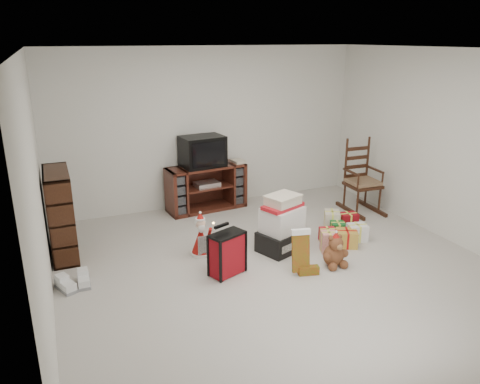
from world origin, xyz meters
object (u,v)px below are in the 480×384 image
(gift_cluster, at_px, (338,231))
(crt_television, at_px, (203,151))
(teddy_bear, at_px, (334,252))
(rocking_chair, at_px, (360,185))
(sneaker_pair, at_px, (75,283))
(red_suitcase, at_px, (227,254))
(santa_figurine, at_px, (288,216))
(tv_stand, at_px, (206,188))
(bookshelf, at_px, (61,215))
(gift_pile, at_px, (282,227))
(mrs_claus_figurine, at_px, (201,238))

(gift_cluster, distance_m, crt_television, 2.39)
(gift_cluster, bearing_deg, teddy_bear, -127.48)
(rocking_chair, height_order, sneaker_pair, rocking_chair)
(red_suitcase, relative_size, santa_figurine, 1.10)
(teddy_bear, xyz_separation_m, sneaker_pair, (-2.92, 0.65, -0.12))
(crt_television, bearing_deg, tv_stand, -16.57)
(bookshelf, bearing_deg, red_suitcase, -36.93)
(sneaker_pair, height_order, crt_television, crt_television)
(santa_figurine, bearing_deg, gift_pile, -125.26)
(teddy_bear, distance_m, santa_figurine, 1.17)
(tv_stand, distance_m, mrs_claus_figurine, 1.66)
(tv_stand, distance_m, bookshelf, 2.36)
(crt_television, bearing_deg, red_suitcase, -108.36)
(gift_pile, height_order, mrs_claus_figurine, gift_pile)
(gift_cluster, bearing_deg, sneaker_pair, 179.90)
(tv_stand, distance_m, crt_television, 0.59)
(rocking_chair, distance_m, gift_cluster, 1.30)
(teddy_bear, bearing_deg, santa_figurine, 89.89)
(mrs_claus_figurine, bearing_deg, red_suitcase, -79.02)
(rocking_chair, height_order, gift_cluster, rocking_chair)
(teddy_bear, relative_size, gift_cluster, 0.39)
(bookshelf, relative_size, red_suitcase, 1.81)
(gift_pile, relative_size, teddy_bear, 1.87)
(crt_television, bearing_deg, gift_cluster, -60.94)
(rocking_chair, distance_m, santa_figurine, 1.49)
(tv_stand, height_order, rocking_chair, rocking_chair)
(red_suitcase, distance_m, santa_figurine, 1.54)
(gift_pile, height_order, gift_cluster, gift_pile)
(red_suitcase, relative_size, mrs_claus_figurine, 1.06)
(red_suitcase, bearing_deg, crt_television, 56.78)
(santa_figurine, relative_size, sneaker_pair, 1.40)
(red_suitcase, xyz_separation_m, gift_cluster, (1.75, 0.36, -0.14))
(bookshelf, height_order, mrs_claus_figurine, bookshelf)
(gift_cluster, bearing_deg, mrs_claus_figurine, 172.17)
(rocking_chair, bearing_deg, red_suitcase, -154.06)
(bookshelf, bearing_deg, gift_pile, -19.97)
(tv_stand, xyz_separation_m, gift_pile, (0.41, -1.81, -0.04))
(gift_pile, bearing_deg, gift_cluster, -20.34)
(santa_figurine, bearing_deg, crt_television, 122.84)
(teddy_bear, relative_size, sneaker_pair, 1.00)
(teddy_bear, bearing_deg, crt_television, 108.63)
(red_suitcase, xyz_separation_m, teddy_bear, (1.26, -0.29, -0.09))
(sneaker_pair, bearing_deg, gift_pile, -13.79)
(mrs_claus_figurine, bearing_deg, crt_television, 70.48)
(santa_figurine, bearing_deg, rocking_chair, 12.26)
(gift_pile, distance_m, teddy_bear, 0.75)
(rocking_chair, height_order, teddy_bear, rocking_chair)
(bookshelf, bearing_deg, rocking_chair, -1.21)
(tv_stand, xyz_separation_m, mrs_claus_figurine, (-0.59, -1.54, -0.14))
(gift_pile, xyz_separation_m, sneaker_pair, (-2.54, 0.02, -0.26))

